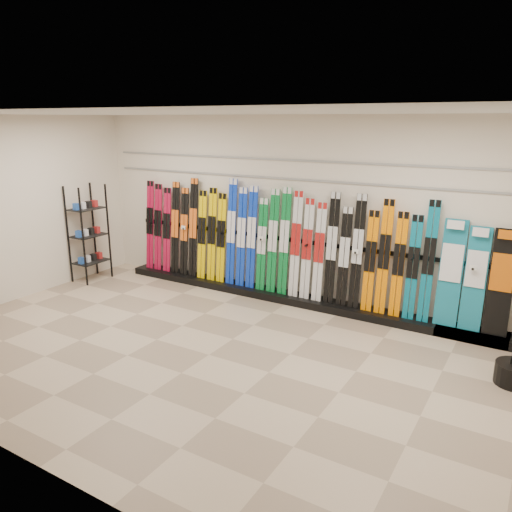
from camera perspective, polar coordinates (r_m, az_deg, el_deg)
The scene contains 10 objects.
floor at distance 6.57m, azimuth -5.39°, elevation -11.18°, with size 8.00×8.00×0.00m, color gray.
back_wall at distance 8.15m, azimuth 4.80°, elevation 5.23°, with size 8.00×8.00×0.00m, color beige.
left_wall at distance 8.99m, azimuth -26.78°, elevation 4.59°, with size 5.00×5.00×0.00m, color beige.
ceiling at distance 5.88m, azimuth -6.16°, elevation 15.97°, with size 8.00×8.00×0.00m, color silver.
ski_rack_base at distance 8.24m, azimuth 5.30°, elevation -5.05°, with size 8.00×0.40×0.12m, color black.
skis at distance 8.31m, azimuth 1.26°, elevation 1.60°, with size 5.37×0.19×1.84m.
snowboards at distance 7.40m, azimuth 23.72°, elevation -2.33°, with size 0.95×0.23×1.49m.
accessory_rack at distance 9.72m, azimuth -18.59°, elevation 2.48°, with size 0.40×0.60×1.78m, color black.
slatwall_rail_0 at distance 8.06m, azimuth 4.81°, elevation 8.71°, with size 7.60×0.02×0.03m, color gray.
slatwall_rail_1 at distance 8.03m, azimuth 4.86°, elevation 10.84°, with size 7.60×0.02×0.03m, color gray.
Camera 1 is at (3.52, -4.70, 2.94)m, focal length 35.00 mm.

